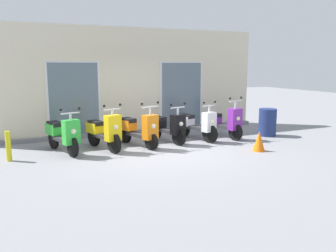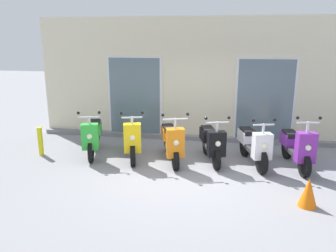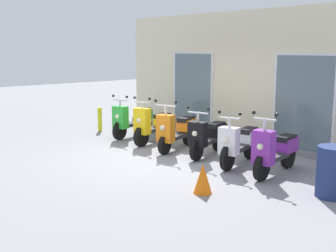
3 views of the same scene
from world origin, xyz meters
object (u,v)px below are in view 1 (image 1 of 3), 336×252
at_px(scooter_green, 63,134).
at_px(curb_bollard, 8,146).
at_px(scooter_white, 196,124).
at_px(traffic_cone, 259,141).
at_px(scooter_purple, 224,122).
at_px(scooter_black, 167,126).
at_px(trash_bin, 267,122).
at_px(scooter_orange, 138,129).
at_px(scooter_yellow, 104,132).

bearing_deg(scooter_green, curb_bollard, -167.97).
relative_size(scooter_white, traffic_cone, 3.11).
bearing_deg(scooter_green, traffic_cone, -22.55).
xyz_separation_m(scooter_purple, traffic_cone, (-0.13, -1.85, -0.22)).
xyz_separation_m(scooter_black, scooter_purple, (1.87, -0.07, 0.01)).
height_order(trash_bin, curb_bollard, trash_bin).
bearing_deg(curb_bollard, scooter_black, 3.77).
xyz_separation_m(scooter_orange, trash_bin, (4.17, -0.29, -0.06)).
height_order(scooter_green, traffic_cone, scooter_green).
xyz_separation_m(scooter_yellow, traffic_cone, (3.59, -1.82, -0.22)).
xyz_separation_m(scooter_green, curb_bollard, (-1.26, -0.27, -0.14)).
height_order(scooter_green, scooter_white, scooter_green).
xyz_separation_m(scooter_white, trash_bin, (2.31, -0.40, -0.04)).
relative_size(scooter_white, trash_bin, 1.90).
bearing_deg(scooter_white, scooter_black, 178.11).
height_order(scooter_yellow, curb_bollard, scooter_yellow).
bearing_deg(scooter_yellow, scooter_orange, -2.42).
bearing_deg(traffic_cone, scooter_green, 157.45).
height_order(scooter_black, scooter_purple, scooter_purple).
bearing_deg(trash_bin, scooter_orange, 176.00).
height_order(scooter_orange, scooter_purple, scooter_purple).
height_order(scooter_yellow, scooter_black, scooter_yellow).
bearing_deg(scooter_purple, curb_bollard, -178.10).
bearing_deg(trash_bin, scooter_black, 172.41).
relative_size(scooter_black, curb_bollard, 2.14).
height_order(scooter_white, curb_bollard, scooter_white).
bearing_deg(scooter_green, scooter_yellow, -5.42).
bearing_deg(scooter_green, trash_bin, -4.00).
bearing_deg(scooter_orange, scooter_yellow, 177.58).
distance_m(scooter_black, trash_bin, 3.29).
height_order(scooter_orange, trash_bin, scooter_orange).
bearing_deg(trash_bin, scooter_purple, 165.44).
bearing_deg(traffic_cone, scooter_orange, 146.06).
relative_size(scooter_yellow, trash_bin, 1.82).
relative_size(scooter_yellow, scooter_purple, 0.96).
bearing_deg(scooter_orange, traffic_cone, -33.94).
xyz_separation_m(trash_bin, curb_bollard, (-7.40, 0.16, -0.08)).
distance_m(scooter_green, scooter_white, 3.83).
bearing_deg(trash_bin, scooter_white, 170.12).
bearing_deg(scooter_white, curb_bollard, -177.28).
bearing_deg(curb_bollard, scooter_green, 12.03).
height_order(scooter_yellow, scooter_orange, scooter_orange).
relative_size(scooter_yellow, scooter_orange, 1.00).
bearing_deg(scooter_purple, trash_bin, -14.56).
relative_size(curb_bollard, traffic_cone, 1.35).
bearing_deg(curb_bollard, scooter_purple, 1.90).
distance_m(scooter_green, scooter_black, 2.88).
height_order(scooter_purple, traffic_cone, scooter_purple).
bearing_deg(traffic_cone, scooter_white, 112.66).
distance_m(scooter_green, scooter_purple, 4.75).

